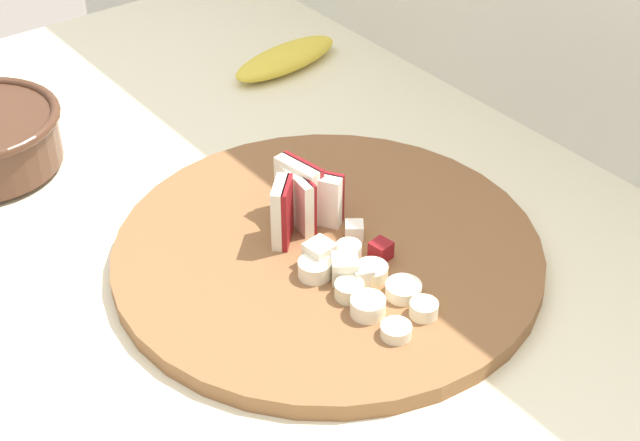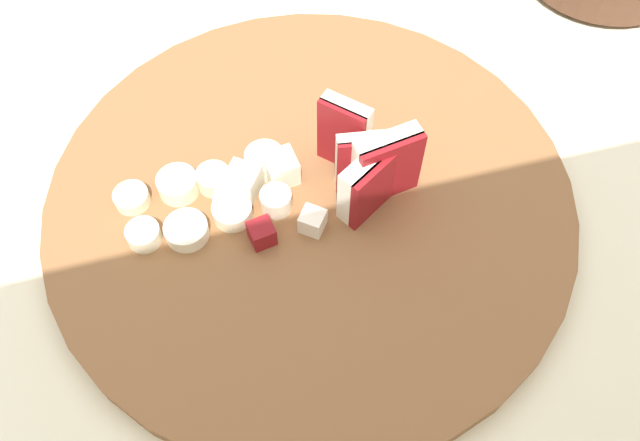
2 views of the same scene
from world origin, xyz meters
name	(u,v)px [view 2 (image 2 of 2)]	position (x,y,z in m)	size (l,w,h in m)	color
tiled_countertop	(288,370)	(0.00, 0.00, 0.47)	(1.25, 0.71, 0.95)	beige
cutting_board	(310,202)	(-0.03, 0.05, 0.95)	(0.38, 0.38, 0.02)	brown
apple_wedge_fan	(371,163)	(-0.07, 0.05, 0.98)	(0.06, 0.08, 0.06)	maroon
apple_dice_pile	(264,191)	(0.01, 0.04, 0.97)	(0.07, 0.07, 0.02)	maroon
banana_slice_rows	(208,197)	(0.05, 0.03, 0.96)	(0.12, 0.07, 0.02)	white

